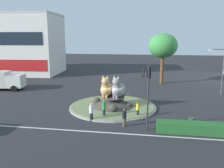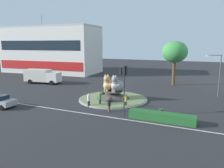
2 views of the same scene
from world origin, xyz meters
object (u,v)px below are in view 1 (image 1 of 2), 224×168
Objects in this scene: traffic_light_mast at (148,84)px; pedestrian_green_shirt at (104,108)px; cat_statue_grey at (118,89)px; litter_bin at (192,123)px; cat_statue_calico at (107,89)px; pedestrian_white_shirt at (91,112)px; broadleaf_tree_behind_island at (163,46)px; pedestrian_black_shirt at (124,117)px; streetlight_arm at (221,68)px; pedestrian_yellow_shirt at (138,109)px.

traffic_light_mast is 3.14× the size of pedestrian_green_shirt.
cat_statue_grey reaches higher than litter_bin.
cat_statue_calico is 4.78m from pedestrian_white_shirt.
broadleaf_tree_behind_island is 5.17× the size of pedestrian_black_shirt.
pedestrian_white_shirt reaches higher than pedestrian_black_shirt.
broadleaf_tree_behind_island is (2.27, 21.05, 2.34)m from traffic_light_mast.
traffic_light_mast is at bearing 47.88° from streetlight_arm.
cat_statue_grey is 8.80m from litter_bin.
traffic_light_mast reaches higher than pedestrian_yellow_shirt.
streetlight_arm is 3.59× the size of pedestrian_green_shirt.
traffic_light_mast is (4.60, -5.77, 1.87)m from cat_statue_calico.
litter_bin is at bearing -84.99° from broadleaf_tree_behind_island.
pedestrian_yellow_shirt is at bearing 24.34° from traffic_light_mast.
traffic_light_mast is 3.82m from pedestrian_black_shirt.
pedestrian_white_shirt is 1.96× the size of litter_bin.
pedestrian_yellow_shirt is at bearing 62.94° from cat_statue_grey.
streetlight_arm is (14.36, 8.00, 1.58)m from cat_statue_calico.
traffic_light_mast is at bearing 155.55° from pedestrian_black_shirt.
pedestrian_green_shirt is 8.41m from litter_bin.
streetlight_arm reaches higher than pedestrian_black_shirt.
streetlight_arm reaches higher than litter_bin.
streetlight_arm is at bearing 65.66° from litter_bin.
streetlight_arm is at bearing -75.17° from pedestrian_yellow_shirt.
cat_statue_calico is at bearing 85.17° from pedestrian_green_shirt.
traffic_light_mast reaches higher than pedestrian_white_shirt.
litter_bin is at bearing 58.87° from streetlight_arm.
pedestrian_white_shirt is (-2.04, -4.49, -1.31)m from cat_statue_grey.
broadleaf_tree_behind_island is at bearing 105.54° from pedestrian_white_shirt.
streetlight_arm reaches higher than cat_statue_calico.
broadleaf_tree_behind_island is 21.92m from pedestrian_white_shirt.
cat_statue_calico is 0.29× the size of broadleaf_tree_behind_island.
cat_statue_calico is 2.80× the size of litter_bin.
streetlight_arm reaches higher than cat_statue_grey.
broadleaf_tree_behind_island reaches higher than pedestrian_green_shirt.
cat_statue_grey is 6.83m from traffic_light_mast.
traffic_light_mast is 3.48× the size of pedestrian_yellow_shirt.
pedestrian_yellow_shirt is at bearing 0.80° from pedestrian_green_shirt.
streetlight_arm is 14.32m from litter_bin.
broadleaf_tree_behind_island is 5.29× the size of pedestrian_yellow_shirt.
pedestrian_yellow_shirt is (-3.18, -17.98, -5.58)m from broadleaf_tree_behind_island.
pedestrian_green_shirt reaches higher than pedestrian_white_shirt.
pedestrian_black_shirt is 0.92× the size of pedestrian_green_shirt.
pedestrian_black_shirt is at bearing 87.80° from traffic_light_mast.
pedestrian_black_shirt is at bearing 34.59° from cat_statue_grey.
streetlight_arm is 7.16× the size of litter_bin.
pedestrian_white_shirt reaches higher than litter_bin.
broadleaf_tree_behind_island is at bearing 161.43° from cat_statue_calico.
cat_statue_grey is at bearing 147.39° from litter_bin.
pedestrian_white_shirt is (-3.28, 0.87, 0.06)m from pedestrian_black_shirt.
broadleaf_tree_behind_island is at bearing 1.67° from traffic_light_mast.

